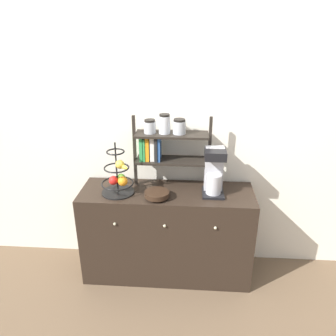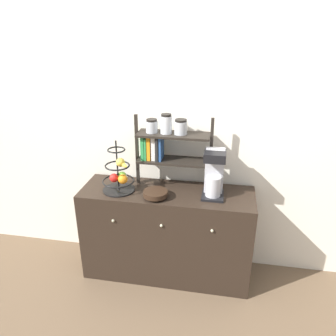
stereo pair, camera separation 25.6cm
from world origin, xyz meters
TOP-DOWN VIEW (x-y plane):
  - ground_plane at (0.00, 0.00)m, footprint 12.00×12.00m
  - wall_back at (0.00, 0.50)m, footprint 7.00×0.05m
  - sideboard at (0.00, 0.23)m, footprint 1.41×0.47m
  - coffee_maker at (0.37, 0.23)m, footprint 0.17×0.20m
  - fruit_stand at (-0.38, 0.17)m, footprint 0.26×0.26m
  - wooden_bowl at (-0.07, 0.11)m, footprint 0.19×0.19m
  - shelf_hutch at (-0.04, 0.34)m, footprint 0.63×0.20m

SIDE VIEW (x-z plane):
  - ground_plane at x=0.00m, z-range 0.00..0.00m
  - sideboard at x=0.00m, z-range 0.00..0.80m
  - wooden_bowl at x=-0.07m, z-range 0.81..0.87m
  - fruit_stand at x=-0.38m, z-range 0.73..1.16m
  - coffee_maker at x=0.37m, z-range 0.80..1.18m
  - shelf_hutch at x=-0.04m, z-range 0.88..1.49m
  - wall_back at x=0.00m, z-range 0.00..2.60m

